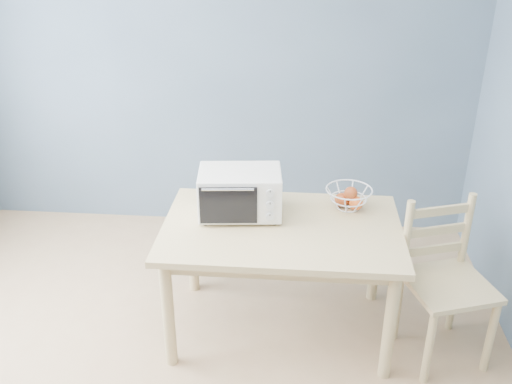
# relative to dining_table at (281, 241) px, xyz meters

# --- Properties ---
(room) EXTENTS (4.01, 4.51, 2.61)m
(room) POSITION_rel_dining_table_xyz_m (-0.57, -0.85, 0.65)
(room) COLOR tan
(room) RESTS_ON ground
(dining_table) EXTENTS (1.40, 0.90, 0.75)m
(dining_table) POSITION_rel_dining_table_xyz_m (0.00, 0.00, 0.00)
(dining_table) COLOR #D4B37F
(dining_table) RESTS_ON ground
(toaster_oven) EXTENTS (0.52, 0.40, 0.29)m
(toaster_oven) POSITION_rel_dining_table_xyz_m (-0.28, 0.12, 0.25)
(toaster_oven) COLOR silver
(toaster_oven) RESTS_ON dining_table
(fruit_basket) EXTENTS (0.35, 0.35, 0.15)m
(fruit_basket) POSITION_rel_dining_table_xyz_m (0.40, 0.26, 0.17)
(fruit_basket) COLOR white
(fruit_basket) RESTS_ON dining_table
(dining_chair) EXTENTS (0.57, 0.57, 0.96)m
(dining_chair) POSITION_rel_dining_table_xyz_m (0.95, -0.11, -0.18)
(dining_chair) COLOR #D4B37F
(dining_chair) RESTS_ON ground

